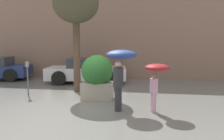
{
  "coord_description": "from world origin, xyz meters",
  "views": [
    {
      "loc": [
        2.2,
        -6.61,
        2.03
      ],
      "look_at": [
        0.87,
        1.6,
        1.05
      ],
      "focal_mm": 35.0,
      "sensor_mm": 36.0,
      "label": 1
    }
  ],
  "objects_px": {
    "person_child": "(156,74)",
    "planter_box": "(97,75)",
    "parked_car_near": "(87,71)",
    "parking_meter": "(27,71)",
    "person_adult": "(121,63)",
    "street_tree": "(76,6)"
  },
  "relations": [
    {
      "from": "street_tree",
      "to": "parking_meter",
      "type": "distance_m",
      "value": 3.32
    },
    {
      "from": "person_child",
      "to": "parked_car_near",
      "type": "height_order",
      "value": "person_child"
    },
    {
      "from": "person_adult",
      "to": "parked_car_near",
      "type": "bearing_deg",
      "value": 64.36
    },
    {
      "from": "planter_box",
      "to": "parking_meter",
      "type": "distance_m",
      "value": 2.88
    },
    {
      "from": "person_child",
      "to": "planter_box",
      "type": "bearing_deg",
      "value": -165.42
    },
    {
      "from": "parked_car_near",
      "to": "parking_meter",
      "type": "height_order",
      "value": "parking_meter"
    },
    {
      "from": "street_tree",
      "to": "planter_box",
      "type": "bearing_deg",
      "value": -45.89
    },
    {
      "from": "planter_box",
      "to": "person_adult",
      "type": "distance_m",
      "value": 1.68
    },
    {
      "from": "person_adult",
      "to": "parking_meter",
      "type": "xyz_separation_m",
      "value": [
        -3.88,
        1.39,
        -0.5
      ]
    },
    {
      "from": "planter_box",
      "to": "person_adult",
      "type": "height_order",
      "value": "person_adult"
    },
    {
      "from": "person_child",
      "to": "street_tree",
      "type": "distance_m",
      "value": 4.78
    },
    {
      "from": "person_child",
      "to": "parked_car_near",
      "type": "bearing_deg",
      "value": 172.57
    },
    {
      "from": "street_tree",
      "to": "parking_meter",
      "type": "bearing_deg",
      "value": -148.69
    },
    {
      "from": "parking_meter",
      "to": "planter_box",
      "type": "bearing_deg",
      "value": -3.39
    },
    {
      "from": "person_child",
      "to": "parked_car_near",
      "type": "relative_size",
      "value": 0.34
    },
    {
      "from": "planter_box",
      "to": "street_tree",
      "type": "bearing_deg",
      "value": 134.11
    },
    {
      "from": "street_tree",
      "to": "person_child",
      "type": "bearing_deg",
      "value": -37.84
    },
    {
      "from": "person_adult",
      "to": "person_child",
      "type": "height_order",
      "value": "person_adult"
    },
    {
      "from": "person_child",
      "to": "street_tree",
      "type": "height_order",
      "value": "street_tree"
    },
    {
      "from": "parking_meter",
      "to": "parked_car_near",
      "type": "bearing_deg",
      "value": 65.96
    },
    {
      "from": "planter_box",
      "to": "parked_car_near",
      "type": "height_order",
      "value": "planter_box"
    },
    {
      "from": "person_child",
      "to": "parking_meter",
      "type": "xyz_separation_m",
      "value": [
        -4.94,
        1.48,
        -0.19
      ]
    }
  ]
}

